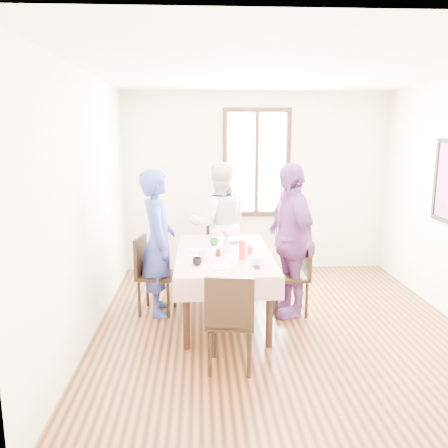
{
  "coord_description": "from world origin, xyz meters",
  "views": [
    {
      "loc": [
        -0.86,
        -4.66,
        2.08
      ],
      "look_at": [
        -0.6,
        0.28,
        1.1
      ],
      "focal_mm": 36.57,
      "sensor_mm": 36.0,
      "label": 1
    }
  ],
  "objects": [
    {
      "name": "person_left",
      "position": [
        -1.35,
        0.49,
        0.85
      ],
      "size": [
        0.48,
        0.66,
        1.69
      ],
      "primitive_type": "imported",
      "rotation": [
        0.0,
        0.0,
        1.7
      ],
      "color": "navy",
      "rests_on": "ground"
    },
    {
      "name": "juice_carton",
      "position": [
        -0.41,
        0.04,
        0.87
      ],
      "size": [
        0.07,
        0.07,
        0.21
      ],
      "primitive_type": "cube",
      "color": "red",
      "rests_on": "tablecloth"
    },
    {
      "name": "chair_near",
      "position": [
        -0.6,
        -0.86,
        0.46
      ],
      "size": [
        0.47,
        0.47,
        0.91
      ],
      "primitive_type": "cube",
      "rotation": [
        0.0,
        0.0,
        -0.13
      ],
      "color": "black",
      "rests_on": "ground"
    },
    {
      "name": "chair_left",
      "position": [
        -1.37,
        0.49,
        0.46
      ],
      "size": [
        0.48,
        0.48,
        0.91
      ],
      "primitive_type": "cube",
      "rotation": [
        0.0,
        0.0,
        -1.74
      ],
      "color": "black",
      "rests_on": "ground"
    },
    {
      "name": "drinking_glass",
      "position": [
        -0.84,
        0.06,
        0.82
      ],
      "size": [
        0.08,
        0.08,
        0.11
      ],
      "primitive_type": "cylinder",
      "color": "silver",
      "rests_on": "tablecloth"
    },
    {
      "name": "butter_lid",
      "position": [
        -0.28,
        -0.16,
        0.84
      ],
      "size": [
        0.12,
        0.12,
        0.01
      ],
      "primitive_type": "cylinder",
      "color": "blue",
      "rests_on": "butter_tub"
    },
    {
      "name": "plate_near",
      "position": [
        -0.67,
        -0.27,
        0.77
      ],
      "size": [
        0.2,
        0.2,
        0.01
      ],
      "primitive_type": "cylinder",
      "color": "white",
      "rests_on": "tablecloth"
    },
    {
      "name": "mug_flag",
      "position": [
        -0.31,
        0.26,
        0.8
      ],
      "size": [
        0.12,
        0.12,
        0.08
      ],
      "primitive_type": "imported",
      "rotation": [
        0.0,
        0.0,
        0.4
      ],
      "color": "red",
      "rests_on": "tablecloth"
    },
    {
      "name": "flower_bunch",
      "position": [
        -0.57,
        0.36,
        0.95
      ],
      "size": [
        0.09,
        0.09,
        0.1
      ],
      "primitive_type": null,
      "color": "yellow",
      "rests_on": "flower_vase"
    },
    {
      "name": "mug_black",
      "position": [
        -0.89,
        -0.17,
        0.8
      ],
      "size": [
        0.11,
        0.11,
        0.08
      ],
      "primitive_type": "imported",
      "rotation": [
        0.0,
        0.0,
        -0.15
      ],
      "color": "black",
      "rests_on": "tablecloth"
    },
    {
      "name": "plate_left",
      "position": [
        -0.91,
        0.42,
        0.77
      ],
      "size": [
        0.2,
        0.2,
        0.01
      ],
      "primitive_type": "cylinder",
      "color": "white",
      "rests_on": "tablecloth"
    },
    {
      "name": "person_right",
      "position": [
        0.16,
        0.39,
        0.88
      ],
      "size": [
        0.68,
        1.11,
        1.77
      ],
      "primitive_type": "imported",
      "rotation": [
        0.0,
        0.0,
        -1.32
      ],
      "color": "#693579",
      "rests_on": "ground"
    },
    {
      "name": "smartphone",
      "position": [
        -0.3,
        -0.29,
        0.77
      ],
      "size": [
        0.06,
        0.12,
        0.01
      ],
      "primitive_type": "cube",
      "color": "black",
      "rests_on": "tablecloth"
    },
    {
      "name": "ground",
      "position": [
        0.0,
        0.0,
        0.0
      ],
      "size": [
        4.5,
        4.5,
        0.0
      ],
      "primitive_type": "plane",
      "color": "black",
      "rests_on": "ground"
    },
    {
      "name": "mug_green",
      "position": [
        -0.69,
        0.68,
        0.8
      ],
      "size": [
        0.14,
        0.14,
        0.08
      ],
      "primitive_type": "imported",
      "rotation": [
        0.0,
        0.0,
        -0.55
      ],
      "color": "#0C7226",
      "rests_on": "tablecloth"
    },
    {
      "name": "tablecloth",
      "position": [
        -0.6,
        0.33,
        0.76
      ],
      "size": [
        1.05,
        1.85,
        0.01
      ],
      "primitive_type": "cube",
      "color": "#5D0D17",
      "rests_on": "dining_table"
    },
    {
      "name": "flower_vase",
      "position": [
        -0.57,
        0.36,
        0.83
      ],
      "size": [
        0.07,
        0.07,
        0.14
      ],
      "primitive_type": "cylinder",
      "color": "silver",
      "rests_on": "tablecloth"
    },
    {
      "name": "chair_right",
      "position": [
        0.18,
        0.39,
        0.46
      ],
      "size": [
        0.43,
        0.43,
        0.91
      ],
      "primitive_type": "cube",
      "rotation": [
        0.0,
        0.0,
        1.54
      ],
      "color": "black",
      "rests_on": "ground"
    },
    {
      "name": "person_far",
      "position": [
        -0.6,
        1.5,
        0.85
      ],
      "size": [
        0.88,
        0.71,
        1.71
      ],
      "primitive_type": "imported",
      "rotation": [
        0.0,
        0.0,
        3.22
      ],
      "color": "beige",
      "rests_on": "ground"
    },
    {
      "name": "plate_far",
      "position": [
        -0.57,
        1.03,
        0.77
      ],
      "size": [
        0.2,
        0.2,
        0.01
      ],
      "primitive_type": "cylinder",
      "color": "white",
      "rests_on": "tablecloth"
    },
    {
      "name": "window_pane",
      "position": [
        0.0,
        2.24,
        1.65
      ],
      "size": [
        0.9,
        0.02,
        1.5
      ],
      "primitive_type": "cube",
      "color": "white",
      "rests_on": "back_wall"
    },
    {
      "name": "butter_tub",
      "position": [
        -0.28,
        -0.16,
        0.8
      ],
      "size": [
        0.14,
        0.14,
        0.07
      ],
      "primitive_type": "cylinder",
      "color": "white",
      "rests_on": "tablecloth"
    },
    {
      "name": "chair_far",
      "position": [
        -0.6,
        1.52,
        0.46
      ],
      "size": [
        0.48,
        0.48,
        0.91
      ],
      "primitive_type": "cube",
      "rotation": [
        0.0,
        0.0,
        2.97
      ],
      "color": "black",
      "rests_on": "ground"
    },
    {
      "name": "dining_table",
      "position": [
        -0.6,
        0.33,
        0.38
      ],
      "size": [
        0.93,
        1.73,
        0.75
      ],
      "primitive_type": "cube",
      "color": "black",
      "rests_on": "ground"
    },
    {
      "name": "jam_jar",
      "position": [
        -0.67,
        0.17,
        0.8
      ],
      "size": [
        0.06,
        0.06,
        0.08
      ],
      "primitive_type": "cylinder",
      "color": "black",
      "rests_on": "tablecloth"
    },
    {
      "name": "plate_right",
      "position": [
        -0.29,
        0.43,
        0.77
      ],
      "size": [
        0.2,
        0.2,
        0.01
      ],
      "primitive_type": "cylinder",
      "color": "white",
      "rests_on": "tablecloth"
    },
    {
      "name": "window_frame",
      "position": [
        0.0,
        2.23,
        1.65
      ],
      "size": [
        1.02,
        0.06,
        1.62
      ],
      "primitive_type": "cube",
      "color": "black",
      "rests_on": "back_wall"
    },
    {
      "name": "serving_bowl",
      "position": [
        -0.45,
        0.8,
        0.79
      ],
      "size": [
        0.25,
        0.25,
        0.05
      ],
      "primitive_type": "imported",
      "rotation": [
        0.0,
        0.0,
        0.39
      ],
      "color": "white",
      "rests_on": "tablecloth"
    },
    {
      "name": "back_wall",
      "position": [
        0.0,
        2.25,
        1.35
      ],
      "size": [
        4.0,
        0.0,
        4.0
      ],
      "primitive_type": "plane",
      "rotation": [
        1.57,
        0.0,
        0.0
      ],
      "color": "beige",
      "rests_on": "ground"
    }
  ]
}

